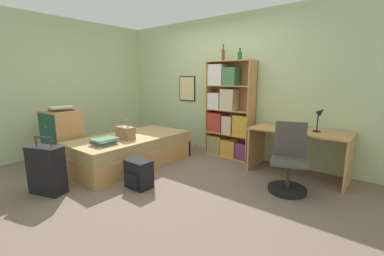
# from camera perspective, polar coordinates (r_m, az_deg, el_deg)

# --- Properties ---
(ground_plane) EXTENTS (14.00, 14.00, 0.00)m
(ground_plane) POSITION_cam_1_polar(r_m,az_deg,el_deg) (4.06, -6.39, -10.15)
(ground_plane) COLOR #756051
(wall_back) EXTENTS (10.00, 0.09, 2.60)m
(wall_back) POSITION_cam_1_polar(r_m,az_deg,el_deg) (5.08, 6.67, 9.14)
(wall_back) COLOR beige
(wall_back) RESTS_ON ground_plane
(wall_left) EXTENTS (0.06, 10.00, 2.60)m
(wall_left) POSITION_cam_1_polar(r_m,az_deg,el_deg) (5.80, -24.27, 8.49)
(wall_left) COLOR beige
(wall_left) RESTS_ON ground_plane
(bed) EXTENTS (1.05, 2.00, 0.49)m
(bed) POSITION_cam_1_polar(r_m,az_deg,el_deg) (4.57, -13.37, -4.78)
(bed) COLOR tan
(bed) RESTS_ON ground_plane
(handbag) EXTENTS (0.31, 0.17, 0.35)m
(handbag) POSITION_cam_1_polar(r_m,az_deg,el_deg) (4.30, -14.59, -0.97)
(handbag) COLOR #93704C
(handbag) RESTS_ON bed
(book_stack_on_bed) EXTENTS (0.32, 0.36, 0.09)m
(book_stack_on_bed) POSITION_cam_1_polar(r_m,az_deg,el_deg) (4.05, -19.00, -2.83)
(book_stack_on_bed) COLOR silver
(book_stack_on_bed) RESTS_ON bed
(suitcase) EXTENTS (0.49, 0.36, 0.75)m
(suitcase) POSITION_cam_1_polar(r_m,az_deg,el_deg) (3.80, -29.60, -8.12)
(suitcase) COLOR black
(suitcase) RESTS_ON ground_plane
(dresser) EXTENTS (0.65, 0.50, 0.92)m
(dresser) POSITION_cam_1_polar(r_m,az_deg,el_deg) (4.96, -26.83, -1.83)
(dresser) COLOR tan
(dresser) RESTS_ON ground_plane
(magazine_pile_on_dresser) EXTENTS (0.30, 0.39, 0.07)m
(magazine_pile_on_dresser) POSITION_cam_1_polar(r_m,az_deg,el_deg) (4.87, -27.12, 3.87)
(magazine_pile_on_dresser) COLOR #427A4C
(magazine_pile_on_dresser) RESTS_ON dresser
(bookcase) EXTENTS (0.88, 0.32, 1.77)m
(bookcase) POSITION_cam_1_polar(r_m,az_deg,el_deg) (4.81, 7.80, 3.00)
(bookcase) COLOR tan
(bookcase) RESTS_ON ground_plane
(bottle_green) EXTENTS (0.06, 0.06, 0.29)m
(bottle_green) POSITION_cam_1_polar(r_m,az_deg,el_deg) (4.88, 6.95, 15.85)
(bottle_green) COLOR brown
(bottle_green) RESTS_ON bookcase
(bottle_brown) EXTENTS (0.08, 0.08, 0.20)m
(bottle_brown) POSITION_cam_1_polar(r_m,az_deg,el_deg) (4.64, 10.58, 15.54)
(bottle_brown) COLOR #1E6B2D
(bottle_brown) RESTS_ON bookcase
(desk) EXTENTS (1.39, 0.66, 0.71)m
(desk) POSITION_cam_1_polar(r_m,az_deg,el_deg) (4.18, 22.64, -3.05)
(desk) COLOR tan
(desk) RESTS_ON ground_plane
(desk_lamp) EXTENTS (0.15, 0.10, 0.36)m
(desk_lamp) POSITION_cam_1_polar(r_m,az_deg,el_deg) (4.06, 26.56, 2.49)
(desk_lamp) COLOR black
(desk_lamp) RESTS_ON desk
(desk_chair) EXTENTS (0.56, 0.56, 0.90)m
(desk_chair) POSITION_cam_1_polar(r_m,az_deg,el_deg) (3.64, 20.61, -8.72)
(desk_chair) COLOR black
(desk_chair) RESTS_ON ground_plane
(backpack) EXTENTS (0.35, 0.26, 0.38)m
(backpack) POSITION_cam_1_polar(r_m,az_deg,el_deg) (3.60, -11.79, -9.97)
(backpack) COLOR black
(backpack) RESTS_ON ground_plane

